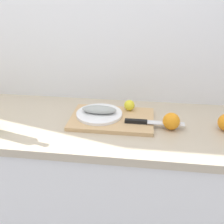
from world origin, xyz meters
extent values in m
cube|color=white|center=(0.00, 0.33, 1.25)|extent=(3.20, 0.05, 2.50)
cube|color=white|center=(0.00, 0.00, 0.43)|extent=(2.00, 0.58, 0.86)
cube|color=#B7A88E|center=(0.00, 0.00, 0.88)|extent=(2.00, 0.60, 0.04)
cube|color=tan|center=(0.20, 0.02, 0.91)|extent=(0.42, 0.28, 0.02)
cylinder|color=white|center=(0.13, 0.04, 0.93)|extent=(0.24, 0.24, 0.01)
ellipsoid|color=#999E99|center=(0.13, 0.04, 0.95)|extent=(0.18, 0.08, 0.04)
cube|color=silver|center=(0.47, -0.02, 0.93)|extent=(0.18, 0.04, 0.00)
cube|color=black|center=(0.32, -0.02, 0.93)|extent=(0.11, 0.02, 0.02)
sphere|color=yellow|center=(0.28, 0.12, 0.95)|extent=(0.06, 0.06, 0.06)
sphere|color=orange|center=(0.49, -0.02, 0.94)|extent=(0.08, 0.08, 0.08)
camera|label=1|loc=(0.36, -1.23, 1.56)|focal=44.25mm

